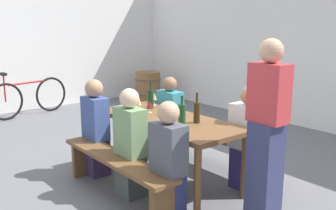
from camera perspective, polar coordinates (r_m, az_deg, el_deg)
ground_plane at (r=4.52m, az=0.00°, el=-11.22°), size 24.00×24.00×0.00m
back_wall at (r=6.84m, az=23.20°, el=9.59°), size 14.00×0.20×3.20m
side_wall at (r=8.44m, az=-21.32°, el=10.06°), size 0.20×7.23×3.20m
tasting_table at (r=4.30m, az=0.00°, el=-3.06°), size 1.84×0.78×0.75m
bench_near at (r=4.02m, az=-7.78°, el=-9.03°), size 1.74×0.30×0.45m
bench_far at (r=4.84m, az=6.41°, el=-5.30°), size 1.74×0.30×0.45m
wine_bottle_0 at (r=4.06m, az=4.32°, el=-1.04°), size 0.07×0.07×0.33m
wine_bottle_1 at (r=4.74m, az=-2.62°, el=0.95°), size 0.07×0.07×0.33m
wine_bottle_2 at (r=3.91m, az=2.09°, el=-1.48°), size 0.08×0.08×0.32m
wine_glass_0 at (r=4.51m, az=-2.76°, el=0.06°), size 0.08×0.08×0.14m
wine_glass_1 at (r=4.51m, az=-4.39°, el=0.51°), size 0.06×0.06×0.19m
wine_glass_2 at (r=4.42m, az=0.79°, el=-0.10°), size 0.07×0.07×0.15m
wine_glass_3 at (r=4.91m, az=-2.05°, el=1.26°), size 0.06×0.06×0.17m
wine_glass_4 at (r=4.40m, az=-0.36°, el=-0.06°), size 0.08×0.08×0.16m
seated_guest_near_0 at (r=4.60m, az=-10.75°, el=-3.60°), size 0.34×0.24×1.16m
seated_guest_near_1 at (r=3.99m, az=-5.65°, el=-6.04°), size 0.35×0.24×1.15m
seated_guest_near_2 at (r=3.52m, az=0.04°, el=-8.75°), size 0.34×0.24×1.12m
seated_guest_far_0 at (r=5.14m, az=0.28°, el=-2.17°), size 0.36×0.24×1.10m
seated_guest_far_1 at (r=4.22m, az=11.87°, el=-5.31°), size 0.42×0.24×1.15m
standing_host at (r=3.41m, az=14.49°, el=-4.74°), size 0.32×0.24×1.67m
wine_barrel at (r=8.95m, az=-2.99°, el=2.82°), size 0.61×0.61×0.68m
parked_bicycle_0 at (r=7.96m, az=-20.08°, el=1.14°), size 0.41×1.66×0.90m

